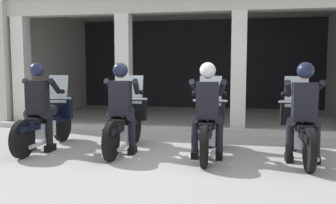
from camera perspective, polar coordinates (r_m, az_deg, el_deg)
ground_plane at (r=9.36m, az=3.15°, el=-3.69°), size 80.00×80.00×0.00m
station_building at (r=11.44m, az=3.96°, el=8.82°), size 9.50×5.38×3.39m
kerb_strip at (r=8.34m, az=1.29°, el=-4.41°), size 9.00×0.24×0.12m
motorcycle_far_left at (r=7.10m, az=-18.60°, el=-2.88°), size 0.62×2.04×1.35m
police_officer_far_left at (r=6.80m, az=-19.89°, el=0.44°), size 0.63×0.61×1.58m
motorcycle_center_left at (r=6.59m, az=-6.66°, el=-3.25°), size 0.62×2.04×1.35m
police_officer_center_left at (r=6.27m, az=-7.48°, el=0.32°), size 0.63×0.61×1.58m
motorcycle_center_right at (r=6.22m, az=6.46°, el=-3.78°), size 0.62×2.04×1.35m
police_officer_center_right at (r=5.88m, az=6.29°, el=-0.01°), size 0.63×0.61×1.58m
motorcycle_far_right at (r=6.33m, az=20.22°, el=-3.92°), size 0.62×2.04×1.35m
police_officer_far_right at (r=6.00m, az=20.80°, el=-0.24°), size 0.63×0.61×1.58m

